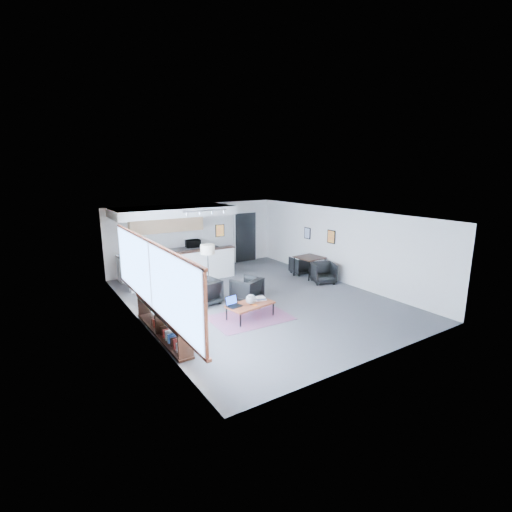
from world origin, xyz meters
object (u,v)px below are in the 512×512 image
ceramic_pot (251,299)px  dining_table (310,259)px  dining_chair_near (323,273)px  microwave (193,243)px  dining_chair_far (301,266)px  armchair_left (205,290)px  armchair_right (247,288)px  coffee_table (250,305)px  floor_lamp (208,251)px  laptop (233,303)px  book_stack (260,298)px

ceramic_pot → dining_table: size_ratio=0.28×
dining_chair_near → ceramic_pot: bearing=-137.2°
ceramic_pot → microwave: size_ratio=0.50×
dining_chair_near → dining_chair_far: (0.10, 1.34, -0.03)m
armchair_left → dining_chair_near: bearing=165.5°
armchair_right → dining_chair_far: bearing=-178.1°
coffee_table → armchair_left: (-0.55, 1.66, 0.04)m
floor_lamp → dining_chair_near: floor_lamp is taller
laptop → armchair_right: (1.11, 1.11, -0.09)m
floor_lamp → book_stack: bearing=-80.8°
book_stack → dining_chair_near: dining_chair_near is taller
dining_chair_far → armchair_left: bearing=18.7°
ceramic_pot → armchair_right: 1.41m
dining_table → ceramic_pot: bearing=-150.6°
armchair_left → dining_table: (4.51, 0.53, 0.28)m
microwave → book_stack: bearing=-89.0°
dining_chair_far → ceramic_pot: bearing=40.5°
floor_lamp → dining_chair_near: (3.87, -1.18, -1.04)m
book_stack → floor_lamp: floor_lamp is taller
armchair_right → dining_table: bearing=174.6°
coffee_table → ceramic_pot: bearing=-99.2°
laptop → microwave: (1.18, 5.25, 0.63)m
armchair_left → dining_chair_far: 4.62m
microwave → armchair_right: bearing=-86.5°
armchair_left → book_stack: bearing=110.5°
laptop → dining_chair_near: (4.33, 1.23, -0.15)m
armchair_right → dining_chair_far: armchair_right is taller
dining_table → dining_chair_far: bearing=90.0°
laptop → coffee_table: bearing=-22.8°
coffee_table → dining_chair_near: (3.86, 1.34, -0.04)m
laptop → armchair_right: armchair_right is taller
dining_table → floor_lamp: bearing=175.3°
armchair_left → dining_chair_near: size_ratio=1.22×
laptop → ceramic_pot: bearing=-26.7°
ceramic_pot → microwave: bearing=82.5°
dining_chair_far → floor_lamp: bearing=8.3°
coffee_table → ceramic_pot: 0.17m
armchair_left → armchair_right: 1.27m
armchair_right → dining_chair_far: (3.32, 1.46, -0.09)m
floor_lamp → laptop: bearing=-100.8°
dining_chair_far → laptop: bearing=36.2°
laptop → dining_table: dining_table is taller
dining_table → microwave: 4.56m
armchair_right → dining_chair_near: bearing=160.4°
ceramic_pot → microwave: (0.71, 5.39, 0.57)m
ceramic_pot → microwave: 5.47m
book_stack → armchair_right: size_ratio=0.43×
microwave → ceramic_pot: bearing=-93.0°
book_stack → dining_chair_far: bearing=35.8°
microwave → dining_chair_near: bearing=-47.4°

